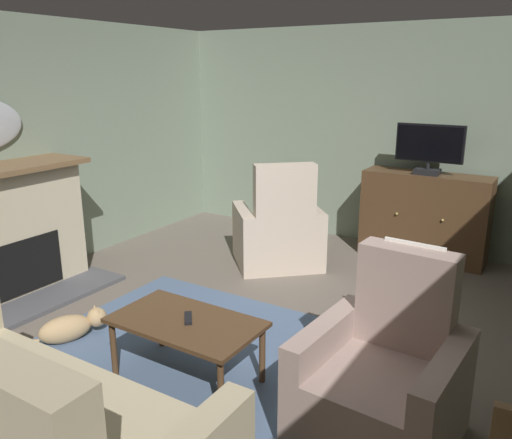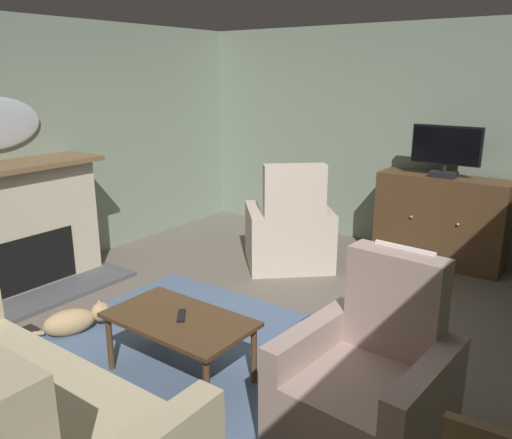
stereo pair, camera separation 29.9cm
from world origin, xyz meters
TOP-DOWN VIEW (x-y plane):
  - ground_plane at (0.00, 0.00)m, footprint 6.02×6.65m
  - wall_back at (0.00, 3.07)m, footprint 6.02×0.10m
  - wall_left at (-2.76, 0.00)m, footprint 0.10×6.65m
  - rug_central at (-0.15, -0.23)m, footprint 2.65×1.87m
  - fireplace at (-2.43, -0.40)m, footprint 0.95×1.71m
  - tv_cabinet at (0.67, 2.72)m, footprint 1.39×0.45m
  - television at (0.67, 2.67)m, footprint 0.72×0.20m
  - coffee_table at (-0.06, -0.63)m, footprint 1.03×0.59m
  - tv_remote at (-0.06, -0.62)m, footprint 0.15×0.16m
  - armchair_beside_cabinet at (-0.62, 1.65)m, footprint 1.21×1.20m
  - armchair_angled_to_table at (1.27, -0.48)m, footprint 0.89×0.90m
  - potted_plant_tall_palm_by_window at (0.92, 0.63)m, footprint 0.46×0.46m
  - cat at (-1.22, -0.69)m, footprint 0.40×0.69m

SIDE VIEW (x-z plane):
  - ground_plane at x=0.00m, z-range -0.04..0.00m
  - rug_central at x=-0.15m, z-range 0.00..0.01m
  - cat at x=-1.22m, z-range 0.00..0.23m
  - armchair_angled_to_table at x=1.27m, z-range -0.21..0.90m
  - armchair_beside_cabinet at x=-0.62m, z-range -0.23..0.96m
  - coffee_table at x=-0.06m, z-range 0.18..0.64m
  - potted_plant_tall_palm_by_window at x=0.92m, z-range 0.05..0.87m
  - tv_remote at x=-0.06m, z-range 0.46..0.48m
  - tv_cabinet at x=0.67m, z-range -0.02..0.97m
  - fireplace at x=-2.43m, z-range -0.03..1.23m
  - television at x=0.67m, z-range 1.01..1.56m
  - wall_back at x=0.00m, z-range 0.00..2.63m
  - wall_left at x=-2.76m, z-range 0.00..2.63m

